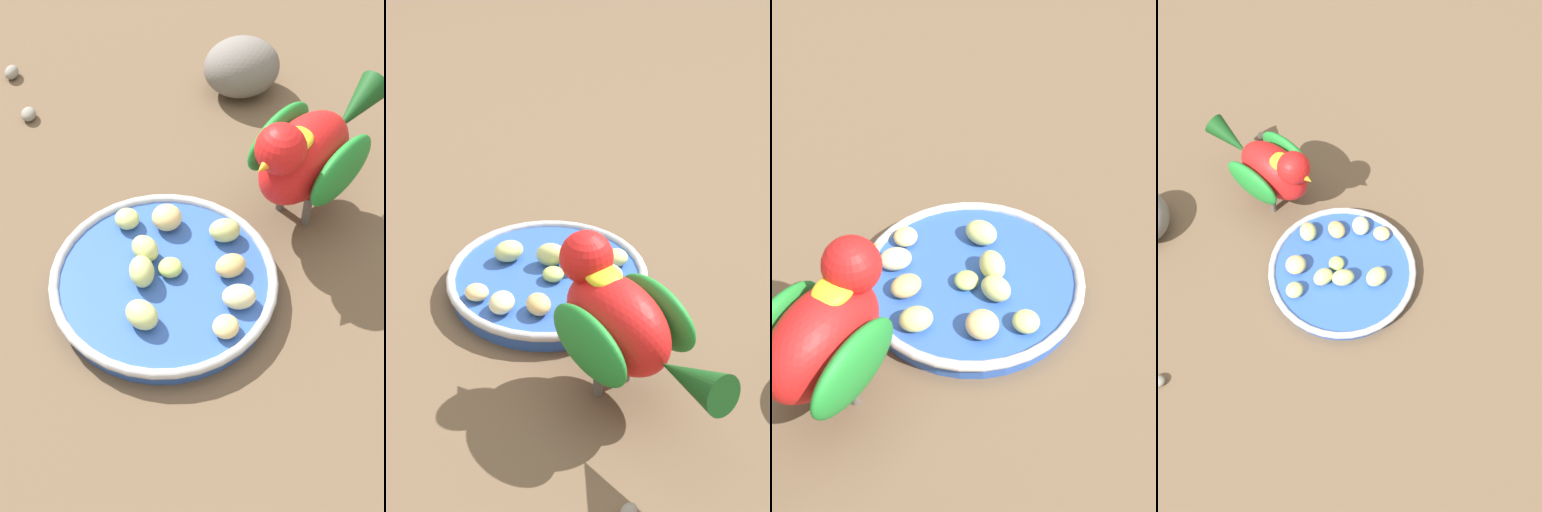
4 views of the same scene
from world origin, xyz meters
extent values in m
plane|color=brown|center=(0.00, 0.00, 0.00)|extent=(4.00, 4.00, 0.00)
cylinder|color=#2D56B7|center=(-0.03, -0.01, 0.01)|extent=(0.22, 0.22, 0.02)
torus|color=#B7BABF|center=(-0.03, -0.01, 0.02)|extent=(0.23, 0.23, 0.01)
ellipsoid|color=#C6D17A|center=(-0.01, 0.07, 0.03)|extent=(0.04, 0.04, 0.02)
ellipsoid|color=#B2CC66|center=(-0.03, 0.00, 0.03)|extent=(0.03, 0.03, 0.01)
ellipsoid|color=#C6D17A|center=(-0.04, -0.02, 0.03)|extent=(0.04, 0.04, 0.03)
ellipsoid|color=#C6D17A|center=(-0.06, 0.00, 0.03)|extent=(0.04, 0.03, 0.02)
ellipsoid|color=#E5C67F|center=(-0.07, 0.05, 0.03)|extent=(0.04, 0.04, 0.02)
ellipsoid|color=tan|center=(0.02, 0.04, 0.03)|extent=(0.04, 0.04, 0.02)
ellipsoid|color=#C6D17A|center=(-0.01, -0.06, 0.03)|extent=(0.04, 0.03, 0.02)
ellipsoid|color=beige|center=(0.05, 0.01, 0.03)|extent=(0.04, 0.04, 0.02)
ellipsoid|color=#C6D17A|center=(-0.10, 0.02, 0.03)|extent=(0.03, 0.03, 0.02)
ellipsoid|color=#E5C67F|center=(0.06, -0.02, 0.03)|extent=(0.03, 0.03, 0.02)
cylinder|color=#59544C|center=(0.03, 0.15, 0.02)|extent=(0.01, 0.01, 0.04)
cylinder|color=#59544C|center=(0.00, 0.15, 0.02)|extent=(0.01, 0.01, 0.04)
ellipsoid|color=red|center=(0.02, 0.16, 0.08)|extent=(0.07, 0.13, 0.09)
ellipsoid|color=#1E7F2D|center=(0.06, 0.17, 0.08)|extent=(0.03, 0.10, 0.06)
ellipsoid|color=#1E7F2D|center=(-0.02, 0.17, 0.08)|extent=(0.03, 0.10, 0.06)
cone|color=#144719|center=(0.02, 0.25, 0.09)|extent=(0.04, 0.08, 0.05)
sphere|color=red|center=(0.02, 0.11, 0.13)|extent=(0.05, 0.05, 0.05)
cone|color=orange|center=(0.02, 0.09, 0.12)|extent=(0.02, 0.02, 0.02)
ellipsoid|color=yellow|center=(0.02, 0.14, 0.12)|extent=(0.03, 0.04, 0.01)
ellipsoid|color=slate|center=(-0.15, 0.29, 0.04)|extent=(0.12, 0.12, 0.07)
ellipsoid|color=gray|center=(-0.32, 0.09, 0.01)|extent=(0.03, 0.03, 0.01)
ellipsoid|color=gray|center=(-0.39, 0.13, 0.01)|extent=(0.03, 0.03, 0.02)
camera|label=1|loc=(0.28, -0.36, 0.63)|focal=54.48mm
camera|label=2|loc=(0.37, 0.54, 0.51)|focal=52.58mm
camera|label=3|loc=(-0.26, 0.42, 0.54)|focal=50.58mm
camera|label=4|loc=(-0.37, -0.29, 0.83)|focal=42.43mm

